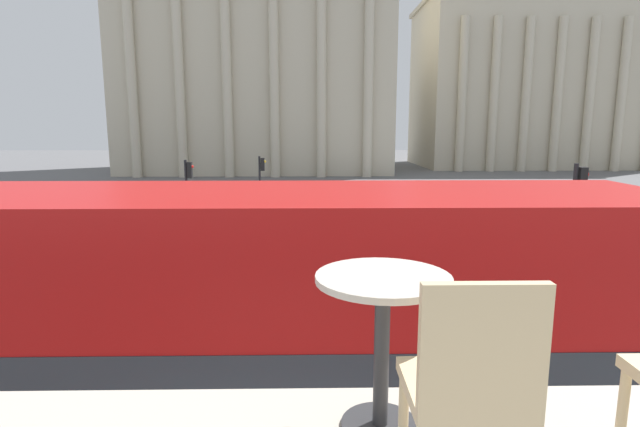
% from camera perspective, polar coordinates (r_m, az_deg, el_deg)
% --- Properties ---
extents(double_decker_bus, '(11.31, 2.73, 4.11)m').
position_cam_1_polar(double_decker_bus, '(6.73, -12.00, -13.13)').
color(double_decker_bus, black).
rests_on(double_decker_bus, ground_plane).
extents(cafe_dining_table, '(0.60, 0.60, 0.73)m').
position_cam_1_polar(cafe_dining_table, '(2.28, 7.14, -11.71)').
color(cafe_dining_table, '#2D2D30').
rests_on(cafe_dining_table, cafe_floor_slab).
extents(cafe_chair_0, '(0.40, 0.40, 0.91)m').
position_cam_1_polar(cafe_chair_0, '(1.84, 16.67, -18.28)').
color(cafe_chair_0, '#D1B789').
rests_on(cafe_chair_0, cafe_floor_slab).
extents(plaza_building_left, '(28.29, 16.33, 23.60)m').
position_cam_1_polar(plaza_building_left, '(56.87, -7.03, 16.90)').
color(plaza_building_left, beige).
rests_on(plaza_building_left, ground_plane).
extents(plaza_building_right, '(26.28, 16.40, 19.44)m').
position_cam_1_polar(plaza_building_right, '(67.43, 22.59, 13.36)').
color(plaza_building_right, beige).
rests_on(plaza_building_right, ground_plane).
extents(traffic_light_near, '(0.42, 0.24, 3.90)m').
position_cam_1_polar(traffic_light_near, '(15.40, 27.12, 0.08)').
color(traffic_light_near, black).
rests_on(traffic_light_near, ground_plane).
extents(traffic_light_mid, '(0.42, 0.24, 3.44)m').
position_cam_1_polar(traffic_light_mid, '(22.69, -14.83, 2.98)').
color(traffic_light_mid, black).
rests_on(traffic_light_mid, ground_plane).
extents(traffic_light_far, '(0.42, 0.24, 3.27)m').
position_cam_1_polar(traffic_light_far, '(27.67, -6.74, 4.23)').
color(traffic_light_far, black).
rests_on(traffic_light_far, ground_plane).
extents(car_navy, '(4.20, 1.93, 1.35)m').
position_cam_1_polar(car_navy, '(20.41, 17.64, -2.36)').
color(car_navy, black).
rests_on(car_navy, ground_plane).
extents(car_maroon, '(4.20, 1.93, 1.35)m').
position_cam_1_polar(car_maroon, '(29.45, 15.38, 1.44)').
color(car_maroon, black).
rests_on(car_maroon, ground_plane).
extents(pedestrian_white, '(0.32, 0.32, 1.70)m').
position_cam_1_polar(pedestrian_white, '(15.50, 10.79, -4.86)').
color(pedestrian_white, '#282B33').
rests_on(pedestrian_white, ground_plane).
extents(pedestrian_red, '(0.32, 0.32, 1.76)m').
position_cam_1_polar(pedestrian_red, '(24.85, -13.00, 0.75)').
color(pedestrian_red, '#282B33').
rests_on(pedestrian_red, ground_plane).
extents(pedestrian_yellow, '(0.32, 0.32, 1.71)m').
position_cam_1_polar(pedestrian_yellow, '(23.98, -2.05, 0.59)').
color(pedestrian_yellow, '#282B33').
rests_on(pedestrian_yellow, ground_plane).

